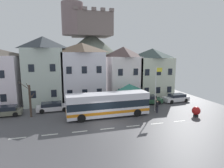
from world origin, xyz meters
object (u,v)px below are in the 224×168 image
at_px(bare_tree_01, 30,100).
at_px(pedestrian_03, 156,104).
at_px(townhouse_03, 123,73).
at_px(pedestrian_01, 156,102).
at_px(public_bench, 137,99).
at_px(transit_bus, 108,105).
at_px(flagpole, 156,86).
at_px(hilltop_castle, 91,56).
at_px(parked_car_03, 176,98).
at_px(pedestrian_00, 144,103).
at_px(pedestrian_02, 157,106).
at_px(bus_shelter, 129,88).
at_px(townhouse_04, 152,73).
at_px(harbour_buoy, 196,111).
at_px(parked_car_02, 53,107).
at_px(parked_car_01, 6,111).
at_px(parked_car_00, 149,100).
at_px(townhouse_01, 44,70).
at_px(townhouse_02, 82,72).

bearing_deg(bare_tree_01, pedestrian_03, -4.33).
bearing_deg(bare_tree_01, townhouse_03, 24.06).
distance_m(pedestrian_01, public_bench, 4.19).
relative_size(transit_bus, flagpole, 1.72).
distance_m(hilltop_castle, parked_car_03, 29.50).
bearing_deg(pedestrian_00, flagpole, -58.04).
bearing_deg(parked_car_03, pedestrian_02, 31.70).
distance_m(pedestrian_02, bare_tree_01, 16.90).
height_order(townhouse_03, pedestrian_02, townhouse_03).
relative_size(bus_shelter, pedestrian_02, 2.15).
relative_size(townhouse_04, flagpole, 1.45).
distance_m(transit_bus, pedestrian_00, 6.41).
bearing_deg(harbour_buoy, transit_bus, 164.45).
height_order(townhouse_03, bus_shelter, townhouse_03).
xyz_separation_m(townhouse_03, townhouse_04, (5.63, 0.05, -0.14)).
relative_size(pedestrian_03, harbour_buoy, 1.22).
bearing_deg(parked_car_02, pedestrian_03, -15.53).
bearing_deg(parked_car_01, pedestrian_03, 170.81).
distance_m(pedestrian_00, public_bench, 3.80).
bearing_deg(public_bench, bus_shelter, -133.15).
bearing_deg(pedestrian_01, flagpole, -118.19).
xyz_separation_m(parked_car_03, flagpole, (-5.85, -3.81, 3.00)).
xyz_separation_m(bus_shelter, public_bench, (2.24, 2.39, -2.50)).
bearing_deg(bus_shelter, parked_car_00, 12.69).
relative_size(parked_car_01, parked_car_03, 0.89).
distance_m(public_bench, harbour_buoy, 10.09).
relative_size(parked_car_02, pedestrian_03, 2.86).
distance_m(townhouse_03, flagpole, 8.71).
distance_m(townhouse_01, hilltop_castle, 24.38).
distance_m(pedestrian_02, public_bench, 6.21).
relative_size(townhouse_02, bare_tree_01, 2.13).
bearing_deg(public_bench, parked_car_02, -173.19).
bearing_deg(parked_car_00, flagpole, -96.29).
height_order(townhouse_03, public_bench, townhouse_03).
bearing_deg(pedestrian_02, bare_tree_01, 171.31).
distance_m(townhouse_02, parked_car_00, 11.97).
xyz_separation_m(parked_car_00, harbour_buoy, (3.13, -7.44, 0.07)).
distance_m(townhouse_02, bus_shelter, 8.74).
relative_size(parked_car_02, pedestrian_01, 2.97).
relative_size(townhouse_03, pedestrian_02, 5.57).
distance_m(parked_car_01, pedestrian_03, 20.54).
xyz_separation_m(pedestrian_01, bare_tree_01, (-17.61, 0.29, 1.32)).
height_order(bus_shelter, pedestrian_01, bus_shelter).
distance_m(townhouse_01, flagpole, 17.99).
bearing_deg(pedestrian_00, townhouse_04, 55.59).
height_order(transit_bus, pedestrian_02, transit_bus).
relative_size(parked_car_01, pedestrian_00, 2.57).
bearing_deg(pedestrian_00, townhouse_01, 153.22).
distance_m(townhouse_04, hilltop_castle, 23.75).
bearing_deg(townhouse_02, bare_tree_01, -137.79).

